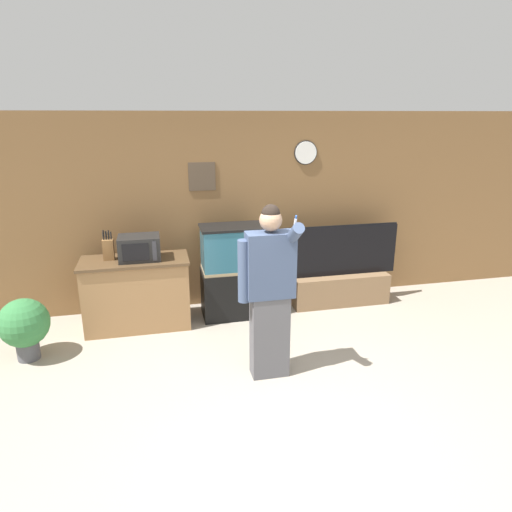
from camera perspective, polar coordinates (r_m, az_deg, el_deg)
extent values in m
plane|color=gray|center=(4.32, 4.37, -19.10)|extent=(18.00, 18.00, 0.00)
cube|color=brown|center=(6.22, -2.61, 5.63)|extent=(10.00, 0.06, 2.60)
cube|color=#4C3D2D|center=(6.04, -6.77, 9.84)|extent=(0.35, 0.02, 0.36)
cylinder|color=white|center=(6.31, 6.24, 12.72)|extent=(0.30, 0.03, 0.30)
cylinder|color=black|center=(6.32, 6.23, 12.72)|extent=(0.32, 0.01, 0.32)
cube|color=olive|center=(5.85, -14.64, -4.68)|extent=(1.25, 0.56, 0.85)
cube|color=#513A24|center=(5.70, -14.98, -0.56)|extent=(1.29, 0.60, 0.03)
cube|color=black|center=(5.64, -14.37, 1.01)|extent=(0.49, 0.37, 0.29)
cube|color=black|center=(5.46, -14.81, 0.45)|extent=(0.30, 0.01, 0.20)
cube|color=#2D2D33|center=(5.46, -12.56, 0.60)|extent=(0.05, 0.01, 0.23)
cube|color=brown|center=(5.74, -17.97, 0.75)|extent=(0.13, 0.10, 0.25)
cylinder|color=black|center=(5.70, -18.56, 2.38)|extent=(0.02, 0.02, 0.09)
cylinder|color=black|center=(5.70, -18.27, 2.46)|extent=(0.02, 0.02, 0.10)
cylinder|color=black|center=(5.69, -17.97, 2.42)|extent=(0.02, 0.02, 0.09)
cylinder|color=black|center=(5.69, -17.68, 2.45)|extent=(0.02, 0.02, 0.09)
cylinder|color=black|center=(5.74, -18.54, 2.56)|extent=(0.02, 0.02, 0.11)
cylinder|color=black|center=(5.74, -18.24, 2.50)|extent=(0.02, 0.02, 0.09)
cylinder|color=black|center=(5.73, -17.95, 2.57)|extent=(0.02, 0.02, 0.10)
cube|color=black|center=(6.03, -2.84, -4.57)|extent=(0.82, 0.49, 0.63)
cube|color=#937F5B|center=(5.91, -2.88, -1.57)|extent=(0.79, 0.48, 0.04)
cube|color=#285B70|center=(5.83, -2.92, 0.98)|extent=(0.78, 0.47, 0.57)
cube|color=black|center=(5.76, -2.97, 3.65)|extent=(0.82, 0.49, 0.03)
cube|color=brown|center=(6.53, 10.37, -4.04)|extent=(1.36, 0.40, 0.43)
cube|color=black|center=(6.35, 10.63, 0.63)|extent=(1.60, 0.05, 0.69)
cube|color=black|center=(6.38, 10.53, 0.70)|extent=(1.63, 0.01, 0.72)
cube|color=#515156|center=(4.65, 1.71, -9.94)|extent=(0.37, 0.21, 0.86)
cube|color=#3D4C6B|center=(4.36, 1.79, -1.12)|extent=(0.47, 0.22, 0.64)
sphere|color=tan|center=(4.24, 1.85, 4.53)|extent=(0.21, 0.21, 0.21)
sphere|color=black|center=(4.23, 1.86, 5.31)|extent=(0.18, 0.18, 0.18)
cylinder|color=#3D4C6B|center=(4.32, -1.50, -1.92)|extent=(0.12, 0.12, 0.61)
cylinder|color=#3D4C6B|center=(4.19, 4.78, 2.68)|extent=(0.11, 0.34, 0.28)
cylinder|color=white|center=(4.14, 4.90, 4.00)|extent=(0.02, 0.06, 0.11)
cylinder|color=#2856B2|center=(4.11, 5.01, 4.75)|extent=(0.02, 0.03, 0.05)
cylinder|color=#4C4C51|center=(5.64, -26.57, -10.47)|extent=(0.23, 0.23, 0.20)
sphere|color=#33753D|center=(5.51, -27.02, -7.45)|extent=(0.53, 0.53, 0.53)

